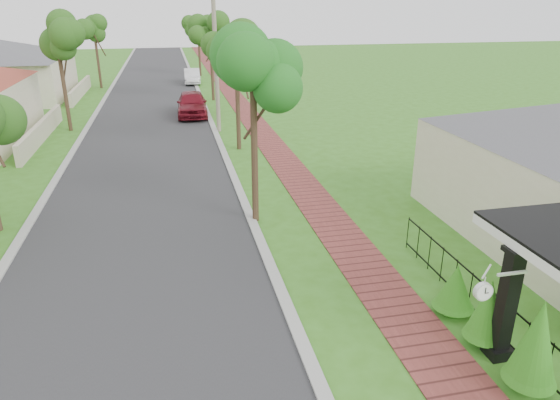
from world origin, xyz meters
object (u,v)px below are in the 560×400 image
object	(u,v)px
near_tree	(253,75)
station_clock	(486,290)
porch_post	(505,310)
utility_pole	(216,53)
parked_car_white	(192,76)
parked_car_red	(192,104)

from	to	relation	value
near_tree	station_clock	size ratio (longest dim) A/B	5.85
porch_post	utility_pole	bearing A→B (deg)	99.86
parked_car_white	near_tree	xyz separation A→B (m)	(0.40, -31.81, 4.20)
parked_car_red	parked_car_white	world-z (taller)	parked_car_red
utility_pole	near_tree	bearing A→B (deg)	-90.44
porch_post	utility_pole	size ratio (longest dim) A/B	0.30
parked_car_white	station_clock	xyz separation A→B (m)	(3.30, -40.22, 1.30)
parked_car_red	utility_pole	size ratio (longest dim) A/B	0.55
station_clock	parked_car_white	bearing A→B (deg)	94.69
parked_car_red	utility_pole	bearing A→B (deg)	-71.92
parked_car_red	porch_post	bearing A→B (deg)	-76.69
parked_car_red	station_clock	size ratio (longest dim) A/B	4.48
parked_car_white	utility_pole	world-z (taller)	utility_pole
porch_post	parked_car_red	world-z (taller)	porch_post
parked_car_white	utility_pole	size ratio (longest dim) A/B	0.46
parked_car_red	station_clock	distance (m)	26.23
utility_pole	station_clock	xyz separation A→B (m)	(2.80, -21.40, -2.37)
porch_post	station_clock	world-z (taller)	porch_post
near_tree	parked_car_white	bearing A→B (deg)	90.72
porch_post	utility_pole	distance (m)	21.55
parked_car_red	parked_car_white	distance (m)	14.34
near_tree	utility_pole	xyz separation A→B (m)	(0.10, 13.00, -0.53)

